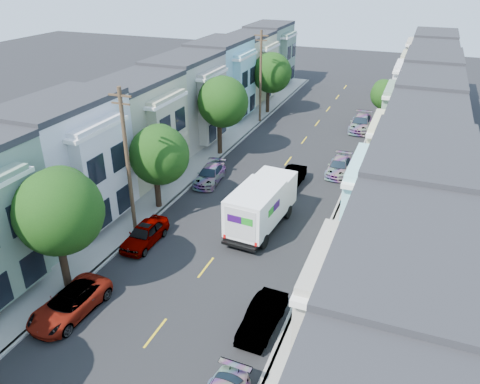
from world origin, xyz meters
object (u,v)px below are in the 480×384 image
(fedex_truck, at_px, (261,204))
(tree_far_r, at_px, (384,95))
(tree_b, at_px, (58,212))
(tree_c, at_px, (158,155))
(parked_right_d, at_px, (361,123))
(parked_left_b, at_px, (70,304))
(parked_right_b, at_px, (262,317))
(lead_sedan, at_px, (292,177))
(parked_right_c, at_px, (339,166))
(tree_e, at_px, (271,73))
(utility_pole_near, at_px, (128,164))
(parked_left_c, at_px, (145,234))
(parked_left_d, at_px, (210,175))
(tree_d, at_px, (222,102))
(utility_pole_far, at_px, (261,77))

(fedex_truck, bearing_deg, tree_far_r, 81.95)
(tree_b, distance_m, tree_c, 10.29)
(parked_right_d, bearing_deg, parked_left_b, -106.51)
(fedex_truck, xyz_separation_m, parked_right_b, (3.34, -9.42, -1.19))
(lead_sedan, bearing_deg, parked_right_c, 49.64)
(tree_far_r, distance_m, parked_right_d, 3.80)
(tree_c, relative_size, parked_right_b, 1.61)
(tree_c, distance_m, fedex_truck, 8.24)
(lead_sedan, bearing_deg, fedex_truck, -90.78)
(tree_e, height_order, tree_far_r, tree_e)
(tree_b, relative_size, utility_pole_near, 0.74)
(tree_b, bearing_deg, parked_left_c, 75.92)
(tree_c, height_order, parked_left_c, tree_c)
(tree_b, distance_m, parked_left_d, 16.48)
(tree_far_r, distance_m, lead_sedan, 17.91)
(parked_left_b, relative_size, parked_right_d, 0.94)
(tree_e, xyz_separation_m, utility_pole_near, (0.00, -29.68, 0.26))
(parked_left_b, bearing_deg, tree_b, 130.81)
(parked_left_d, bearing_deg, tree_e, 88.11)
(tree_c, bearing_deg, lead_sedan, 43.44)
(parked_left_b, xyz_separation_m, parked_left_d, (0.00, 17.64, -0.01))
(tree_c, relative_size, tree_d, 0.86)
(utility_pole_near, bearing_deg, fedex_truck, 25.65)
(fedex_truck, relative_size, parked_left_c, 1.57)
(tree_e, distance_m, utility_pole_near, 29.68)
(tree_e, relative_size, utility_pole_near, 0.73)
(utility_pole_far, bearing_deg, parked_right_d, 7.51)
(utility_pole_near, xyz_separation_m, utility_pole_far, (0.00, 26.00, 0.00))
(tree_d, bearing_deg, fedex_truck, -55.55)
(tree_c, bearing_deg, parked_right_d, 64.77)
(parked_right_c, height_order, parked_right_d, parked_right_d)
(parked_right_c, bearing_deg, tree_e, 127.41)
(tree_far_r, relative_size, parked_left_c, 1.25)
(tree_d, bearing_deg, parked_left_d, -76.80)
(parked_left_c, distance_m, parked_left_d, 10.24)
(tree_c, distance_m, tree_d, 11.57)
(tree_far_r, relative_size, fedex_truck, 0.79)
(tree_c, relative_size, fedex_truck, 0.94)
(utility_pole_near, relative_size, lead_sedan, 2.46)
(parked_right_b, distance_m, parked_right_d, 33.12)
(utility_pole_far, distance_m, parked_left_b, 34.69)
(fedex_truck, bearing_deg, tree_d, 128.76)
(tree_far_r, distance_m, parked_right_b, 33.97)
(lead_sedan, bearing_deg, tree_far_r, 73.26)
(tree_e, xyz_separation_m, parked_left_d, (1.40, -20.42, -4.23))
(tree_b, xyz_separation_m, tree_far_r, (13.20, 34.68, -1.06))
(utility_pole_near, bearing_deg, utility_pole_far, 90.00)
(tree_c, bearing_deg, parked_left_c, -73.30)
(utility_pole_near, relative_size, parked_left_b, 2.07)
(parked_right_b, bearing_deg, parked_left_c, 156.91)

